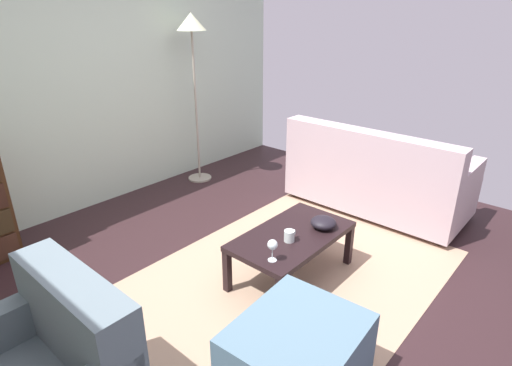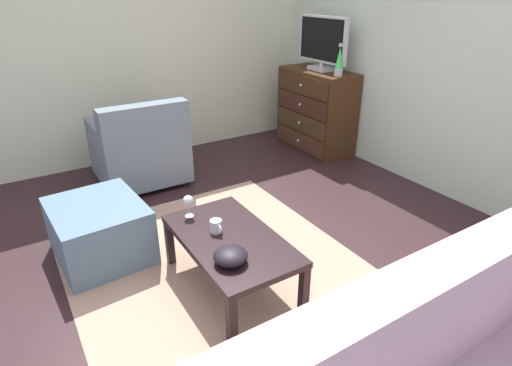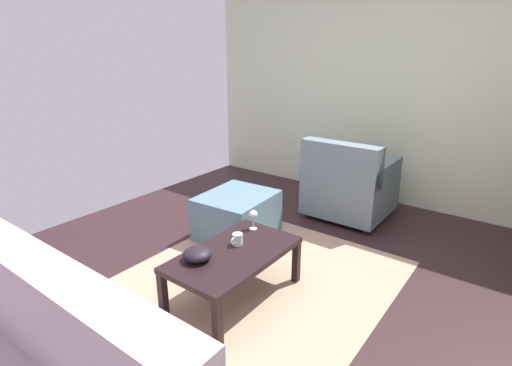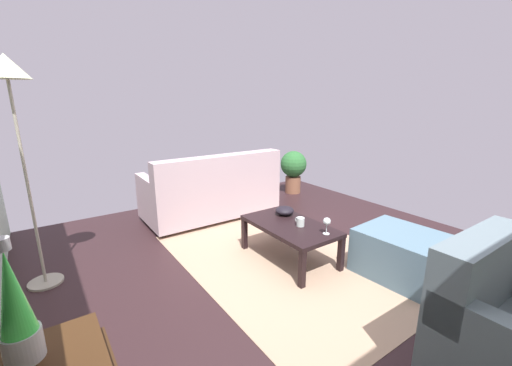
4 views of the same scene
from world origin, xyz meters
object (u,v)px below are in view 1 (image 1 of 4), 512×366
(wine_glass, at_px, (273,245))
(ottoman, at_px, (297,357))
(couch_large, at_px, (375,178))
(standing_lamp, at_px, (192,39))
(bowl_decorative, at_px, (323,223))
(coffee_table, at_px, (292,239))
(mug, at_px, (290,236))

(wine_glass, xyz_separation_m, ottoman, (-0.43, -0.52, -0.29))
(wine_glass, distance_m, ottoman, 0.74)
(wine_glass, xyz_separation_m, couch_large, (1.90, 0.18, -0.15))
(ottoman, distance_m, standing_lamp, 3.48)
(bowl_decorative, distance_m, ottoman, 1.18)
(coffee_table, xyz_separation_m, ottoman, (-0.80, -0.64, -0.13))
(bowl_decorative, bearing_deg, couch_large, 8.63)
(wine_glass, height_order, standing_lamp, standing_lamp)
(mug, relative_size, couch_large, 0.07)
(mug, xyz_separation_m, bowl_decorative, (0.33, -0.08, 0.00))
(wine_glass, relative_size, standing_lamp, 0.08)
(wine_glass, height_order, bowl_decorative, wine_glass)
(bowl_decorative, relative_size, standing_lamp, 0.10)
(mug, distance_m, couch_large, 1.63)
(mug, relative_size, standing_lamp, 0.06)
(wine_glass, height_order, mug, wine_glass)
(ottoman, bearing_deg, mug, 39.75)
(mug, height_order, couch_large, couch_large)
(bowl_decorative, relative_size, ottoman, 0.28)
(wine_glass, bearing_deg, bowl_decorative, -1.11)
(coffee_table, relative_size, ottoman, 1.38)
(coffee_table, distance_m, ottoman, 1.03)
(couch_large, bearing_deg, wine_glass, -174.46)
(mug, xyz_separation_m, standing_lamp, (0.98, 2.10, 1.21))
(standing_lamp, bearing_deg, wine_glass, -120.20)
(couch_large, relative_size, standing_lamp, 0.92)
(mug, relative_size, bowl_decorative, 0.58)
(couch_large, bearing_deg, coffee_table, -177.29)
(coffee_table, distance_m, couch_large, 1.52)
(ottoman, bearing_deg, bowl_decorative, 26.26)
(bowl_decorative, height_order, ottoman, bowl_decorative)
(ottoman, bearing_deg, coffee_table, 38.29)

